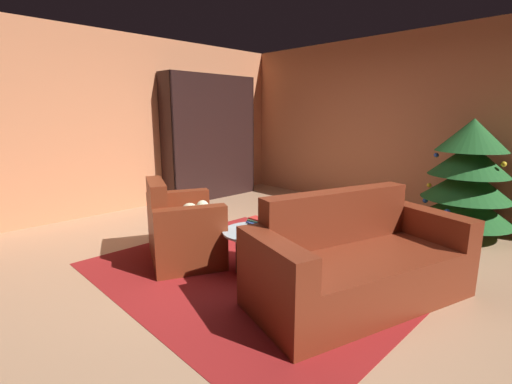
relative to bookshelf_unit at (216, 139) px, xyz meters
name	(u,v)px	position (x,y,z in m)	size (l,w,h in m)	color
ground_plane	(278,259)	(2.81, -1.42, -1.05)	(7.33, 7.33, 0.00)	tan
wall_back	(406,124)	(2.81, 1.43, 0.29)	(6.23, 0.06, 2.67)	#D88255
wall_left	(133,124)	(-0.27, -1.42, 0.29)	(0.06, 5.77, 2.67)	#D88255
area_rug	(256,272)	(2.87, -1.81, -1.04)	(2.92, 2.44, 0.01)	maroon
bookshelf_unit	(216,139)	(0.00, 0.00, 0.00)	(0.40, 1.77, 2.15)	black
armchair_red	(182,231)	(2.10, -2.12, -0.74)	(1.11, 1.00, 0.85)	maroon
couch_red	(357,264)	(3.80, -1.57, -0.75)	(1.30, 1.98, 0.86)	maroon
coffee_table	(254,235)	(2.83, -1.79, -0.68)	(0.61, 0.61, 0.41)	black
book_stack_on_table	(258,225)	(2.85, -1.76, -0.58)	(0.21, 0.19, 0.12)	red
bottle_on_table	(265,218)	(2.81, -1.62, -0.55)	(0.07, 0.07, 0.23)	#5B270F
decorated_tree	(467,178)	(3.89, 0.82, -0.32)	(1.13, 1.13, 1.44)	brown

